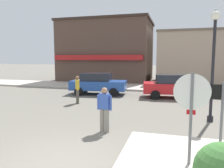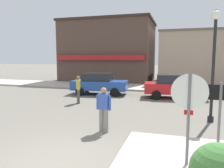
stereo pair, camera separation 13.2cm
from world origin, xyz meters
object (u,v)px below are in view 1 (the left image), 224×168
(one_way_sign, at_px, (222,117))
(parked_car_second, at_px, (174,86))
(pedestrian_crossing_far, at_px, (104,108))
(pedestrian_crossing_near, at_px, (77,89))
(parked_car_nearest, at_px, (98,83))
(stop_sign, at_px, (191,107))
(lamp_post, at_px, (214,50))

(one_way_sign, bearing_deg, parked_car_second, 95.90)
(pedestrian_crossing_far, bearing_deg, pedestrian_crossing_near, 124.85)
(parked_car_nearest, relative_size, pedestrian_crossing_far, 2.58)
(pedestrian_crossing_near, bearing_deg, pedestrian_crossing_far, -55.15)
(stop_sign, height_order, one_way_sign, stop_sign)
(lamp_post, xyz_separation_m, pedestrian_crossing_far, (-3.85, -2.45, -2.09))
(one_way_sign, height_order, lamp_post, lamp_post)
(stop_sign, relative_size, parked_car_nearest, 0.55)
(parked_car_nearest, height_order, pedestrian_crossing_near, pedestrian_crossing_near)
(lamp_post, height_order, pedestrian_crossing_near, lamp_post)
(stop_sign, height_order, lamp_post, lamp_post)
(parked_car_second, bearing_deg, lamp_post, -74.24)
(stop_sign, height_order, pedestrian_crossing_far, stop_sign)
(lamp_post, relative_size, parked_car_nearest, 1.09)
(stop_sign, relative_size, one_way_sign, 1.10)
(pedestrian_crossing_far, bearing_deg, one_way_sign, -30.53)
(one_way_sign, xyz_separation_m, parked_car_nearest, (-6.32, 9.75, -0.52))
(stop_sign, xyz_separation_m, lamp_post, (1.13, 4.44, 1.44))
(parked_car_nearest, bearing_deg, lamp_post, -38.04)
(parked_car_nearest, xyz_separation_m, pedestrian_crossing_far, (2.95, -7.77, 0.06))
(one_way_sign, distance_m, pedestrian_crossing_far, 3.94)
(parked_car_second, distance_m, pedestrian_crossing_near, 6.35)
(stop_sign, xyz_separation_m, pedestrian_crossing_near, (-5.74, 6.33, -0.65))
(stop_sign, distance_m, lamp_post, 4.80)
(one_way_sign, relative_size, pedestrian_crossing_near, 1.30)
(stop_sign, bearing_deg, parked_car_nearest, 120.16)
(one_way_sign, xyz_separation_m, pedestrian_crossing_far, (-3.37, 1.99, -0.46))
(lamp_post, bearing_deg, pedestrian_crossing_far, -147.57)
(parked_car_nearest, height_order, parked_car_second, same)
(pedestrian_crossing_near, bearing_deg, parked_car_nearest, 88.87)
(lamp_post, xyz_separation_m, pedestrian_crossing_near, (-6.87, 1.89, -2.09))
(stop_sign, xyz_separation_m, parked_car_nearest, (-5.67, 9.76, -0.71))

